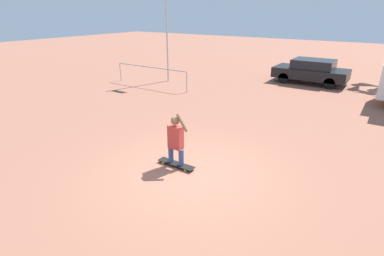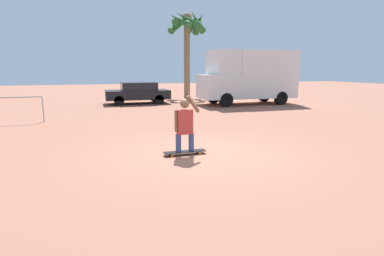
{
  "view_description": "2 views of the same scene",
  "coord_description": "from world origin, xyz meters",
  "px_view_note": "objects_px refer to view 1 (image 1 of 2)",
  "views": [
    {
      "loc": [
        3.86,
        -5.61,
        3.94
      ],
      "look_at": [
        -0.49,
        0.85,
        0.87
      ],
      "focal_mm": 28.0,
      "sensor_mm": 36.0,
      "label": 1
    },
    {
      "loc": [
        -2.59,
        -7.04,
        2.15
      ],
      "look_at": [
        -0.15,
        0.59,
        0.58
      ],
      "focal_mm": 28.0,
      "sensor_mm": 36.0,
      "label": 2
    }
  ],
  "objects_px": {
    "skateboard": "(176,164)",
    "person_skateboarder": "(176,138)",
    "parked_car_black": "(311,71)",
    "flagpole": "(168,26)"
  },
  "relations": [
    {
      "from": "skateboard",
      "to": "flagpole",
      "type": "xyz_separation_m",
      "value": [
        -6.61,
        8.15,
        3.07
      ]
    },
    {
      "from": "skateboard",
      "to": "parked_car_black",
      "type": "distance_m",
      "value": 12.3
    },
    {
      "from": "skateboard",
      "to": "person_skateboarder",
      "type": "bearing_deg",
      "value": -180.0
    },
    {
      "from": "flagpole",
      "to": "parked_car_black",
      "type": "bearing_deg",
      "value": 30.21
    },
    {
      "from": "person_skateboarder",
      "to": "skateboard",
      "type": "bearing_deg",
      "value": 0.0
    },
    {
      "from": "parked_car_black",
      "to": "flagpole",
      "type": "xyz_separation_m",
      "value": [
        -7.08,
        -4.12,
        2.42
      ]
    },
    {
      "from": "skateboard",
      "to": "parked_car_black",
      "type": "bearing_deg",
      "value": 87.81
    },
    {
      "from": "person_skateboarder",
      "to": "parked_car_black",
      "type": "relative_size",
      "value": 0.36
    },
    {
      "from": "skateboard",
      "to": "person_skateboarder",
      "type": "relative_size",
      "value": 0.76
    },
    {
      "from": "skateboard",
      "to": "person_skateboarder",
      "type": "distance_m",
      "value": 0.76
    }
  ]
}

